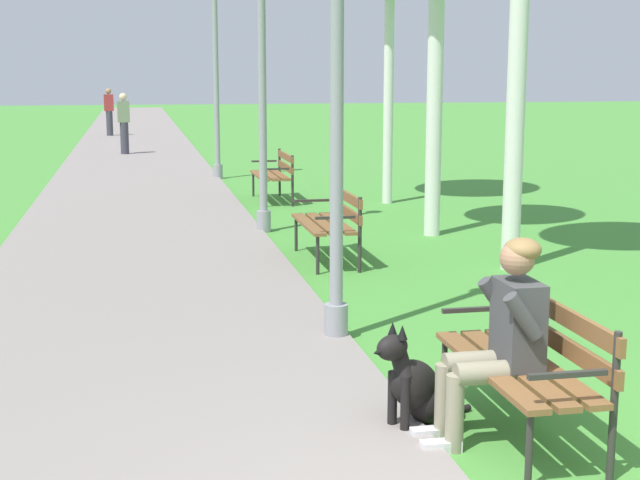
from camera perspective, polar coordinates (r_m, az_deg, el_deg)
The scene contains 11 objects.
paved_path at distance 27.79m, azimuth -11.42°, elevation 5.68°, with size 3.41×60.00×0.04m, color gray.
park_bench_near at distance 5.76m, azimuth 12.87°, elevation -7.02°, with size 0.55×1.50×0.85m.
park_bench_mid at distance 10.80m, azimuth 0.68°, elevation 1.36°, with size 0.55×1.50×0.85m.
park_bench_far at distance 15.88m, azimuth -2.79°, elevation 4.26°, with size 0.55×1.50×0.85m.
person_seated_on_near_bench at distance 5.60m, azimuth 11.13°, elevation -5.65°, with size 0.74×0.49×1.25m.
dog_black at distance 5.88m, azimuth 6.22°, elevation -9.04°, with size 0.78×0.47×0.71m.
lamp_post_near at distance 7.44m, azimuth 1.06°, elevation 9.77°, with size 0.24×0.24×4.11m.
lamp_post_mid at distance 12.70m, azimuth -3.61°, elevation 10.78°, with size 0.24×0.24×4.44m.
lamp_post_far at distance 19.26m, azimuth -6.47°, elevation 10.46°, with size 0.24×0.24×4.35m.
pedestrian_distant at distance 25.16m, azimuth -12.06°, elevation 7.06°, with size 0.32×0.22×1.65m.
pedestrian_further_distant at distance 32.55m, azimuth -12.94°, elevation 7.74°, with size 0.32×0.22×1.65m.
Camera 1 is at (-1.94, -3.71, 2.21)m, focal length 51.61 mm.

